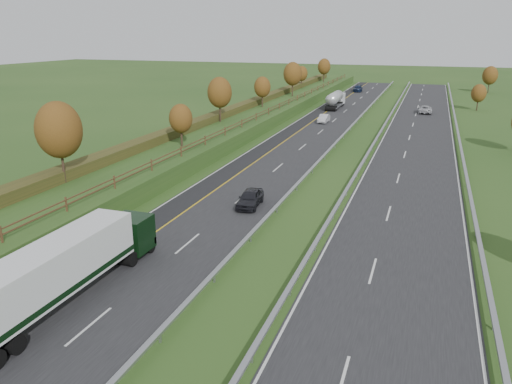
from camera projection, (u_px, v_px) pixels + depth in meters
ground at (345, 157)px, 64.99m from camera, size 400.00×400.00×0.00m
near_carriageway at (296, 145)px, 71.99m from camera, size 10.50×200.00×0.04m
far_carriageway at (415, 154)px, 66.82m from camera, size 10.50×200.00×0.04m
hard_shoulder at (271, 143)px, 73.17m from camera, size 3.00×200.00×0.04m
lane_markings at (340, 148)px, 69.87m from camera, size 26.75×200.00×0.01m
embankment_left at (213, 133)px, 75.78m from camera, size 12.00×200.00×2.00m
hedge_left at (201, 122)px, 75.93m from camera, size 2.20×180.00×1.10m
fence_left at (240, 124)px, 73.47m from camera, size 0.12×189.06×1.20m
median_barrier_near at (335, 144)px, 70.02m from camera, size 0.32×200.00×0.71m
median_barrier_far at (372, 146)px, 68.42m from camera, size 0.32×200.00×0.71m
outer_barrier_far at (462, 153)px, 64.81m from camera, size 0.32×200.00×0.71m
trees_left at (205, 100)px, 71.00m from camera, size 6.64×164.30×7.66m
trees_far at (503, 100)px, 87.63m from camera, size 8.45×118.60×7.12m
box_lorry at (63, 268)px, 29.19m from camera, size 2.58×16.28×4.06m
road_tanker at (335, 99)px, 106.96m from camera, size 2.40×11.22×3.46m
car_dark_near at (250, 198)px, 46.34m from camera, size 2.24×4.75×1.57m
car_silver_mid at (324, 118)px, 89.84m from camera, size 1.56×4.40×1.45m
car_small_far at (358, 89)px, 137.24m from camera, size 2.65×5.75×1.63m
car_oncoming at (425, 109)px, 100.32m from camera, size 2.81×5.70×1.56m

